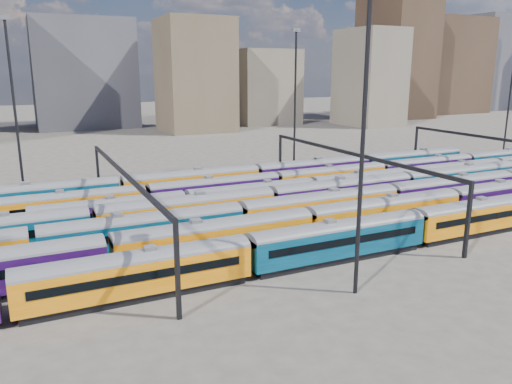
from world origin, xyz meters
name	(u,v)px	position (x,y,z in m)	size (l,w,h in m)	color
ground	(284,219)	(0.00, 0.00, 0.00)	(500.00, 500.00, 0.00)	#423D38
rake_0	(339,236)	(-1.96, -15.00, 2.57)	(139.39, 2.91, 4.90)	black
rake_1	(451,201)	(18.27, -10.00, 2.69)	(124.80, 3.04, 5.13)	black
rake_2	(321,205)	(2.27, -5.00, 2.74)	(148.18, 3.09, 5.22)	black
rake_3	(270,199)	(-2.00, 0.00, 2.79)	(129.06, 3.15, 5.31)	black
rake_4	(365,181)	(16.48, 5.00, 2.40)	(92.87, 2.72, 4.57)	black
rake_5	(331,176)	(13.79, 10.00, 2.50)	(135.41, 2.83, 4.75)	black
rake_6	(120,188)	(-17.87, 15.00, 2.71)	(125.60, 3.06, 5.16)	black
gantry_1	(123,182)	(-20.00, 0.00, 6.79)	(0.35, 40.35, 8.03)	black
gantry_2	(351,161)	(10.00, 0.00, 6.79)	(0.35, 40.35, 8.03)	black
gantry_3	(506,147)	(40.00, 0.00, 6.79)	(0.35, 40.35, 8.03)	black
mast_1	(14,105)	(-30.00, 22.00, 13.97)	(1.40, 0.50, 25.60)	black
mast_2	(363,130)	(-5.00, -22.00, 13.97)	(1.40, 0.50, 25.60)	black
mast_3	(295,97)	(15.00, 24.00, 13.97)	(1.40, 0.50, 25.60)	black
mast_5	(510,93)	(65.00, 20.00, 13.97)	(1.40, 0.50, 25.60)	black
skyline	(391,64)	(104.75, 105.73, 20.83)	(399.22, 60.48, 50.03)	#665B4C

